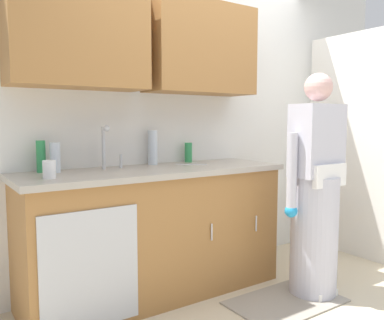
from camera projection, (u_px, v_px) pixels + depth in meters
ground_plane at (277, 310)px, 2.72m from camera, size 9.00×9.00×0.00m
kitchen_wall_with_uppers at (181, 97)px, 3.32m from camera, size 4.80×0.44×2.70m
closet_door_panel at (358, 146)px, 3.75m from camera, size 0.04×1.10×2.10m
counter_cabinet at (155, 235)px, 2.94m from camera, size 1.90×0.62×0.90m
countertop at (155, 171)px, 2.90m from camera, size 1.96×0.66×0.04m
sink at (117, 173)px, 2.74m from camera, size 0.50×0.36×0.35m
person_at_sink at (315, 202)px, 2.92m from camera, size 0.55×0.34×1.62m
floor_mat at (286, 302)px, 2.83m from camera, size 0.80×0.50×0.01m
bottle_dish_liquid at (153, 148)px, 3.13m from camera, size 0.07×0.07×0.27m
bottle_water_tall at (55, 157)px, 2.65m from camera, size 0.07×0.07×0.20m
bottle_water_short at (41, 156)px, 2.66m from camera, size 0.06×0.06×0.21m
bottle_cleaner_spray at (188, 152)px, 3.32m from camera, size 0.06×0.06×0.16m
cup_by_sink at (49, 169)px, 2.38m from camera, size 0.08×0.08×0.11m
knife_on_counter at (191, 164)px, 3.14m from camera, size 0.21×0.16×0.01m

